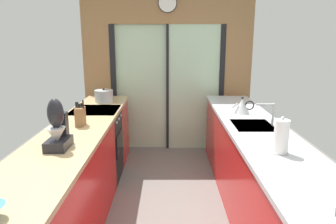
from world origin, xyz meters
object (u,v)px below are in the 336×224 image
at_px(kettle, 242,106).
at_px(stand_mixer, 57,129).
at_px(oven_range, 97,145).
at_px(stock_pot, 104,96).
at_px(paper_towel_roll, 281,137).
at_px(knife_block, 80,116).

bearing_deg(kettle, stand_mixer, -146.04).
xyz_separation_m(oven_range, stock_pot, (0.02, 0.49, 0.55)).
bearing_deg(stock_pot, paper_towel_roll, -48.15).
bearing_deg(knife_block, oven_range, 91.47).
height_order(stock_pot, paper_towel_roll, paper_towel_roll).
distance_m(oven_range, kettle, 1.89).
height_order(knife_block, paper_towel_roll, paper_towel_roll).
height_order(oven_range, stock_pot, stock_pot).
bearing_deg(stand_mixer, knife_block, 89.99).
xyz_separation_m(oven_range, knife_block, (0.02, -0.72, 0.56)).
bearing_deg(stand_mixer, paper_towel_roll, -3.65).
relative_size(oven_range, knife_block, 3.41).
bearing_deg(paper_towel_roll, stand_mixer, 176.35).
bearing_deg(knife_block, kettle, 16.70).
distance_m(knife_block, paper_towel_roll, 1.94).
relative_size(oven_range, stand_mixer, 2.19).
xyz_separation_m(stock_pot, paper_towel_roll, (1.78, -1.99, 0.05)).
relative_size(stock_pot, paper_towel_roll, 0.86).
bearing_deg(knife_block, stand_mixer, -90.01).
height_order(kettle, paper_towel_roll, paper_towel_roll).
bearing_deg(stock_pot, knife_block, -90.00).
distance_m(oven_range, stock_pot, 0.73).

